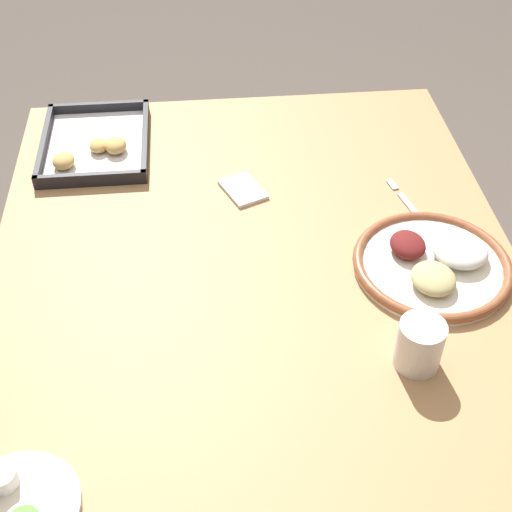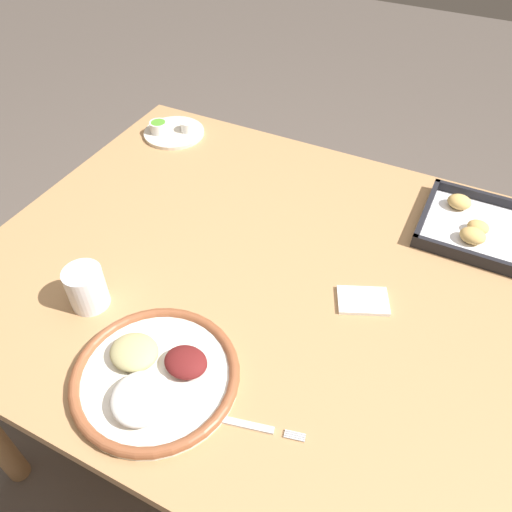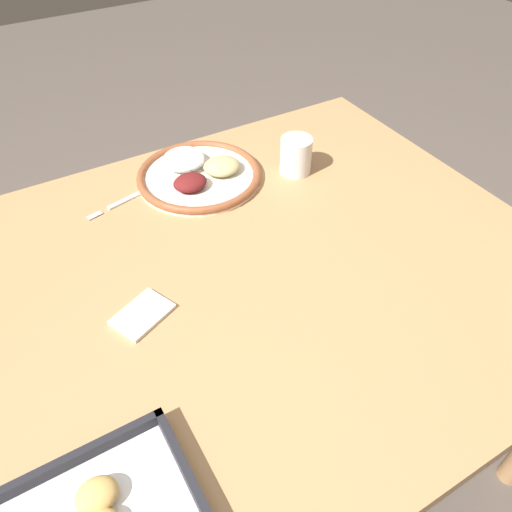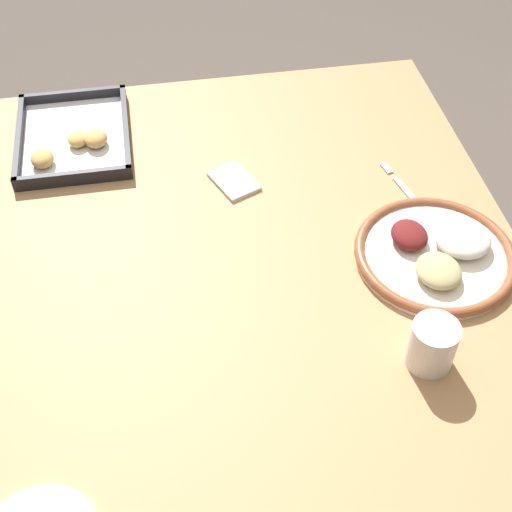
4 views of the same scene
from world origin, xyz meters
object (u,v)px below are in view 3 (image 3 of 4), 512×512
(dinner_plate, at_px, (199,174))
(napkin, at_px, (142,314))
(fork, at_px, (130,198))
(drinking_cup, at_px, (296,156))

(dinner_plate, distance_m, napkin, 0.44)
(fork, xyz_separation_m, drinking_cup, (-0.40, 0.10, 0.04))
(fork, distance_m, drinking_cup, 0.41)
(dinner_plate, bearing_deg, fork, -1.81)
(fork, bearing_deg, drinking_cup, 152.87)
(dinner_plate, relative_size, fork, 1.55)
(dinner_plate, height_order, drinking_cup, drinking_cup)
(drinking_cup, bearing_deg, dinner_plate, -22.77)
(fork, bearing_deg, dinner_plate, 164.97)
(drinking_cup, bearing_deg, fork, -13.91)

